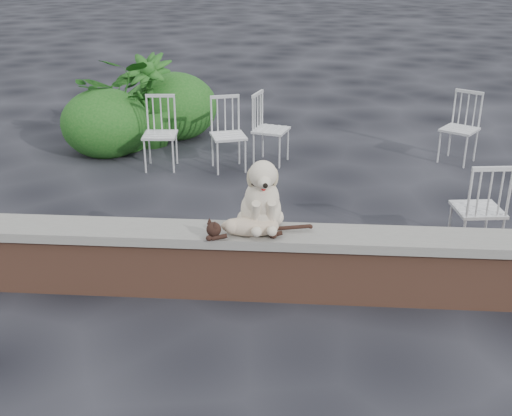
# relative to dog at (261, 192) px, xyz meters

# --- Properties ---
(ground) EXTENTS (60.00, 60.00, 0.00)m
(ground) POSITION_rel_dog_xyz_m (0.13, -0.07, -0.90)
(ground) COLOR black
(ground) RESTS_ON ground
(brick_wall) EXTENTS (6.00, 0.30, 0.50)m
(brick_wall) POSITION_rel_dog_xyz_m (0.13, -0.07, -0.65)
(brick_wall) COLOR brown
(brick_wall) RESTS_ON ground
(capstone) EXTENTS (6.20, 0.40, 0.08)m
(capstone) POSITION_rel_dog_xyz_m (0.13, -0.07, -0.36)
(capstone) COLOR slate
(capstone) RESTS_ON brick_wall
(dog) EXTENTS (0.51, 0.61, 0.64)m
(dog) POSITION_rel_dog_xyz_m (0.00, 0.00, 0.00)
(dog) COLOR beige
(dog) RESTS_ON capstone
(cat) EXTENTS (1.05, 0.42, 0.17)m
(cat) POSITION_rel_dog_xyz_m (-0.08, -0.15, -0.23)
(cat) COLOR #C4A88C
(cat) RESTS_ON capstone
(chair_e) EXTENTS (0.69, 0.69, 0.94)m
(chair_e) POSITION_rel_dog_xyz_m (-0.09, 3.36, -0.43)
(chair_e) COLOR silver
(chair_e) RESTS_ON ground
(chair_d) EXTENTS (0.78, 0.78, 0.94)m
(chair_d) POSITION_rel_dog_xyz_m (2.41, 3.57, -0.43)
(chair_d) COLOR silver
(chair_d) RESTS_ON ground
(chair_a) EXTENTS (0.71, 0.71, 0.94)m
(chair_a) POSITION_rel_dog_xyz_m (-0.62, 3.04, -0.43)
(chair_a) COLOR silver
(chair_a) RESTS_ON ground
(chair_c) EXTENTS (0.62, 0.62, 0.94)m
(chair_c) POSITION_rel_dog_xyz_m (1.98, 0.83, -0.43)
(chair_c) COLOR silver
(chair_c) RESTS_ON ground
(chair_b) EXTENTS (0.60, 0.60, 0.94)m
(chair_b) POSITION_rel_dog_xyz_m (-1.51, 3.02, -0.43)
(chair_b) COLOR silver
(chair_b) RESTS_ON ground
(potted_plant_a) EXTENTS (1.31, 1.16, 1.34)m
(potted_plant_a) POSITION_rel_dog_xyz_m (-2.16, 3.81, -0.23)
(potted_plant_a) COLOR #185017
(potted_plant_a) RESTS_ON ground
(potted_plant_b) EXTENTS (0.86, 0.86, 1.30)m
(potted_plant_b) POSITION_rel_dog_xyz_m (-1.89, 4.04, -0.25)
(potted_plant_b) COLOR #185017
(potted_plant_b) RESTS_ON ground
(shrubbery) EXTENTS (2.04, 2.61, 1.02)m
(shrubbery) POSITION_rel_dog_xyz_m (-1.99, 4.25, -0.47)
(shrubbery) COLOR #185017
(shrubbery) RESTS_ON ground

